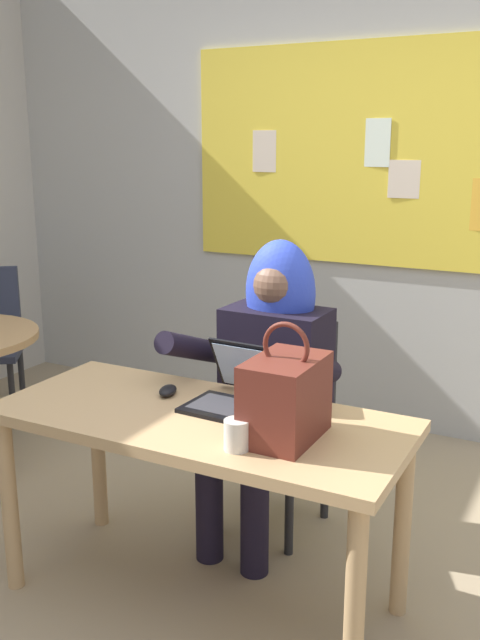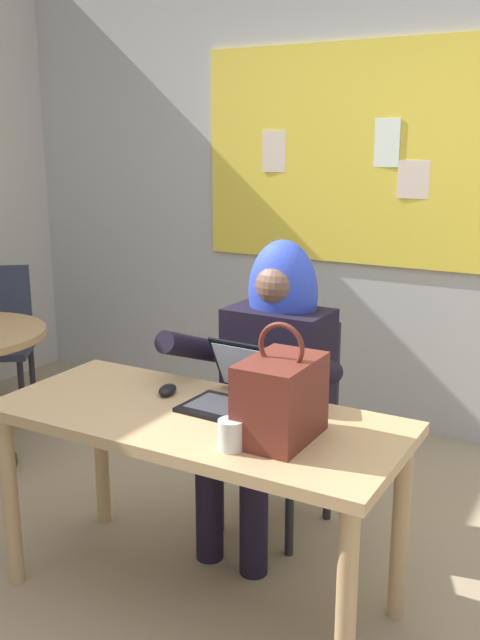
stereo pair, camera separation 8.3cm
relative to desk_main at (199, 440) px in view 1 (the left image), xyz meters
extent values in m
plane|color=tan|center=(0.10, -0.10, -0.62)|extent=(24.00, 24.00, 0.00)
cube|color=#B2B2AD|center=(0.10, 1.96, 0.78)|extent=(5.34, 0.10, 2.81)
cube|color=yellow|center=(0.10, 1.90, 0.93)|extent=(2.40, 0.02, 1.20)
cube|color=#F4E0C6|center=(-0.68, 1.89, 0.95)|extent=(0.15, 0.01, 0.24)
cube|color=white|center=(0.00, 1.89, 0.99)|extent=(0.14, 0.01, 0.26)
cube|color=#F4E0C6|center=(0.16, 1.89, 0.80)|extent=(0.17, 0.01, 0.20)
cube|color=tan|center=(0.00, 0.00, 0.08)|extent=(1.44, 0.64, 0.04)
cylinder|color=tan|center=(-0.66, -0.26, -0.28)|extent=(0.06, 0.06, 0.68)
cylinder|color=tan|center=(0.66, -0.25, -0.28)|extent=(0.06, 0.06, 0.68)
cylinder|color=tan|center=(-0.66, 0.25, -0.28)|extent=(0.06, 0.06, 0.68)
cylinder|color=tan|center=(0.66, 0.26, -0.28)|extent=(0.06, 0.06, 0.68)
cube|color=black|center=(0.00, 0.60, -0.20)|extent=(0.45, 0.45, 0.04)
cube|color=black|center=(0.02, 0.79, 0.05)|extent=(0.38, 0.06, 0.45)
cylinder|color=#262628|center=(0.16, 0.42, -0.42)|extent=(0.04, 0.04, 0.40)
cylinder|color=#262628|center=(-0.18, 0.44, -0.42)|extent=(0.04, 0.04, 0.40)
cylinder|color=#262628|center=(0.19, 0.76, -0.42)|extent=(0.04, 0.04, 0.40)
cylinder|color=#262628|center=(-0.15, 0.78, -0.42)|extent=(0.04, 0.04, 0.40)
cylinder|color=black|center=(0.10, 0.24, -0.40)|extent=(0.11, 0.11, 0.44)
cylinder|color=black|center=(-0.10, 0.24, -0.40)|extent=(0.11, 0.11, 0.44)
cylinder|color=black|center=(0.10, 0.40, -0.15)|extent=(0.16, 0.42, 0.15)
cylinder|color=black|center=(-0.10, 0.41, -0.15)|extent=(0.16, 0.42, 0.15)
cube|color=black|center=(0.00, 0.62, 0.08)|extent=(0.43, 0.27, 0.52)
cylinder|color=black|center=(0.25, 0.38, 0.19)|extent=(0.10, 0.47, 0.24)
cylinder|color=black|center=(-0.25, 0.39, 0.19)|extent=(0.10, 0.47, 0.24)
sphere|color=brown|center=(0.00, 0.62, 0.44)|extent=(0.20, 0.20, 0.20)
ellipsoid|color=blue|center=(0.01, 0.65, 0.40)|extent=(0.31, 0.23, 0.44)
cube|color=black|center=(0.05, 0.08, 0.10)|extent=(0.27, 0.23, 0.01)
cube|color=#333338|center=(0.05, 0.08, 0.11)|extent=(0.23, 0.17, 0.00)
cube|color=black|center=(0.06, 0.24, 0.21)|extent=(0.27, 0.12, 0.20)
cube|color=#99B7E0|center=(0.06, 0.23, 0.21)|extent=(0.23, 0.10, 0.18)
ellipsoid|color=black|center=(-0.20, 0.11, 0.11)|extent=(0.09, 0.12, 0.03)
cube|color=maroon|center=(0.34, -0.04, 0.23)|extent=(0.20, 0.30, 0.26)
torus|color=maroon|center=(0.34, -0.04, 0.40)|extent=(0.16, 0.02, 0.16)
cylinder|color=silver|center=(0.25, -0.19, 0.14)|extent=(0.08, 0.08, 0.09)
cylinder|color=#262628|center=(-1.78, 0.86, -0.42)|extent=(0.04, 0.04, 0.40)
cylinder|color=#262628|center=(-1.98, 1.14, -0.42)|extent=(0.04, 0.04, 0.40)
camera|label=1|loc=(1.19, -1.95, 1.01)|focal=40.02mm
camera|label=2|loc=(1.26, -1.91, 1.01)|focal=40.02mm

